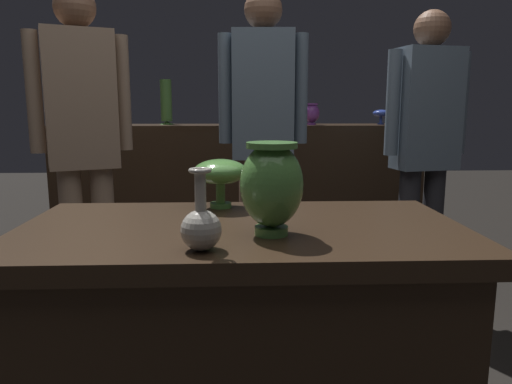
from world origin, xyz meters
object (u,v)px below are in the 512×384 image
Objects in this scene: visitor_center_back at (263,127)px; shelf_vase_left at (166,103)px; vase_centerpiece at (272,185)px; shelf_vase_far_left at (94,115)px; vase_tall_behind at (220,173)px; shelf_vase_far_right at (381,114)px; shelf_vase_right at (312,113)px; visitor_near_left at (83,135)px; vase_left_accent at (201,226)px; visitor_near_right at (425,141)px.

shelf_vase_left is at bearing -53.66° from visitor_center_back.
shelf_vase_far_left is (-1.11, 2.37, 0.13)m from vase_centerpiece.
shelf_vase_far_right reaches higher than vase_tall_behind.
shelf_vase_right is 0.09× the size of visitor_center_back.
visitor_center_back is (0.19, 1.07, 0.10)m from vase_tall_behind.
shelf_vase_far_left is 1.22m from visitor_near_left.
shelf_vase_right reaches higher than vase_tall_behind.
vase_left_accent is 0.58× the size of shelf_vase_left.
vase_tall_behind is 0.10× the size of visitor_near_left.
visitor_near_left is (-1.27, -1.05, -0.09)m from shelf_vase_right.
vase_left_accent is 1.23× the size of shelf_vase_right.
visitor_center_back is at bearing 81.76° from vase_left_accent.
vase_left_accent is at bearing -80.32° from shelf_vase_left.
vase_tall_behind is (-0.14, 0.34, -0.02)m from vase_centerpiece.
shelf_vase_far_right is 0.80× the size of shelf_vase_right.
visitor_near_right reaches higher than vase_centerpiece.
visitor_near_right is at bearing -93.22° from shelf_vase_far_right.
shelf_vase_left reaches higher than vase_centerpiece.
shelf_vase_far_right is at bearing 67.36° from vase_centerpiece.
visitor_near_right is (2.02, -1.04, -0.12)m from shelf_vase_far_left.
visitor_near_right is at bearing -27.17° from shelf_vase_far_left.
shelf_vase_left is (-0.43, 2.51, 0.29)m from vase_left_accent.
visitor_near_left reaches higher than visitor_near_right.
shelf_vase_right is 0.93m from visitor_center_back.
shelf_vase_left reaches higher than shelf_vase_right.
visitor_near_left is (-1.79, -1.13, -0.08)m from shelf_vase_far_right.
vase_tall_behind is at bearing -119.13° from shelf_vase_far_right.
vase_tall_behind is at bearing 82.45° from visitor_center_back.
vase_tall_behind is at bearing -64.42° from shelf_vase_far_left.
shelf_vase_right is (1.56, -0.13, 0.01)m from shelf_vase_far_left.
shelf_vase_right is at bearing -171.74° from shelf_vase_far_right.
shelf_vase_right is at bearing 72.95° from vase_tall_behind.
vase_tall_behind is at bearing 32.03° from visitor_near_right.
shelf_vase_left is at bearing 99.68° from vase_left_accent.
vase_left_accent is at bearing 94.49° from visitor_near_left.
visitor_center_back is 0.86m from visitor_near_right.
visitor_near_right is at bearing 162.53° from visitor_near_left.
visitor_near_right is at bearing -62.90° from shelf_vase_right.
shelf_vase_right is at bearing -74.45° from visitor_near_right.
vase_left_accent is at bearing -142.91° from vase_centerpiece.
vase_centerpiece is 2.63m from shelf_vase_far_left.
visitor_center_back is (-0.91, -0.91, -0.06)m from shelf_vase_far_right.
visitor_near_right is (0.86, -0.07, -0.07)m from visitor_center_back.
shelf_vase_left is 0.20× the size of visitor_near_right.
vase_tall_behind is 0.79× the size of shelf_vase_far_left.
vase_left_accent reaches higher than vase_tall_behind.
vase_tall_behind is 2.11m from shelf_vase_left.
visitor_center_back reaches higher than visitor_near_right.
visitor_center_back is at bearing 171.40° from visitor_near_left.
visitor_near_left is at bearing -76.46° from shelf_vase_far_left.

